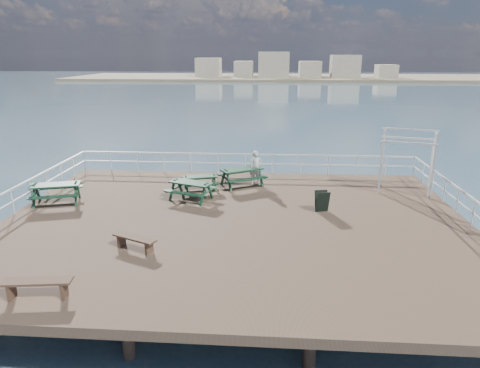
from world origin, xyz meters
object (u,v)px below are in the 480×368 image
(picnic_table_b, at_px, (200,180))
(person, at_px, (256,168))
(picnic_table_a, at_px, (56,189))
(flat_bench_near, at_px, (135,240))
(picnic_table_c, at_px, (242,173))
(picnic_table_d, at_px, (191,187))
(trellis_arbor, at_px, (406,164))
(flat_bench_far, at_px, (37,285))

(picnic_table_b, bearing_deg, person, 3.52)
(picnic_table_a, height_order, flat_bench_near, picnic_table_a)
(picnic_table_c, xyz_separation_m, picnic_table_d, (-2.10, -2.20, -0.05))
(picnic_table_b, bearing_deg, trellis_arbor, -15.24)
(picnic_table_d, bearing_deg, picnic_table_b, 104.46)
(picnic_table_c, height_order, picnic_table_d, picnic_table_c)
(picnic_table_b, distance_m, trellis_arbor, 9.59)
(picnic_table_a, xyz_separation_m, trellis_arbor, (15.40, 2.74, 0.69))
(picnic_table_b, height_order, picnic_table_c, picnic_table_c)
(picnic_table_b, relative_size, person, 1.12)
(trellis_arbor, bearing_deg, picnic_table_a, -153.62)
(picnic_table_c, bearing_deg, flat_bench_far, -144.08)
(picnic_table_b, bearing_deg, picnic_table_a, -176.22)
(picnic_table_a, distance_m, picnic_table_c, 8.37)
(flat_bench_far, distance_m, trellis_arbor, 15.90)
(flat_bench_near, height_order, flat_bench_far, flat_bench_far)
(picnic_table_c, distance_m, flat_bench_far, 11.39)
(picnic_table_a, bearing_deg, picnic_table_c, 5.68)
(picnic_table_b, distance_m, picnic_table_c, 2.08)
(flat_bench_near, bearing_deg, picnic_table_a, 162.69)
(picnic_table_b, bearing_deg, flat_bench_near, -117.28)
(picnic_table_a, distance_m, trellis_arbor, 15.66)
(picnic_table_d, xyz_separation_m, person, (2.76, 2.44, 0.27))
(picnic_table_a, distance_m, picnic_table_d, 5.75)
(picnic_table_a, xyz_separation_m, flat_bench_near, (4.76, -4.27, -0.28))
(picnic_table_c, height_order, flat_bench_near, picnic_table_c)
(picnic_table_c, relative_size, picnic_table_d, 1.12)
(picnic_table_d, height_order, flat_bench_near, picnic_table_d)
(picnic_table_b, bearing_deg, picnic_table_d, -114.63)
(picnic_table_b, height_order, person, person)
(picnic_table_b, relative_size, flat_bench_near, 1.19)
(flat_bench_near, relative_size, flat_bench_far, 0.87)
(trellis_arbor, xyz_separation_m, person, (-6.95, 0.59, -0.46))
(flat_bench_near, xyz_separation_m, flat_bench_far, (-1.67, -3.02, 0.05))
(picnic_table_c, bearing_deg, picnic_table_a, 171.88)
(flat_bench_far, bearing_deg, picnic_table_a, 105.61)
(picnic_table_c, bearing_deg, flat_bench_near, -142.12)
(picnic_table_d, distance_m, trellis_arbor, 9.92)
(picnic_table_a, height_order, trellis_arbor, trellis_arbor)
(picnic_table_c, distance_m, trellis_arbor, 7.65)
(picnic_table_a, height_order, picnic_table_b, picnic_table_a)
(picnic_table_a, xyz_separation_m, flat_bench_far, (3.09, -7.29, -0.23))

